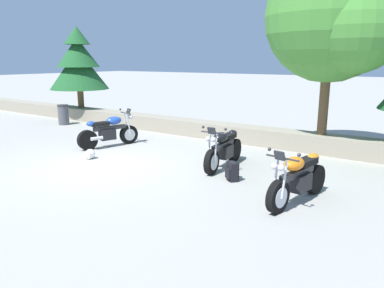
% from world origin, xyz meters
% --- Properties ---
extents(ground_plane, '(120.00, 120.00, 0.00)m').
position_xyz_m(ground_plane, '(0.00, 0.00, 0.00)').
color(ground_plane, '#A3A099').
extents(stone_wall, '(36.00, 0.80, 0.55)m').
position_xyz_m(stone_wall, '(0.00, 4.80, 0.28)').
color(stone_wall, gray).
rests_on(stone_wall, ground).
extents(motorcycle_blue_near_left, '(0.91, 2.01, 1.18)m').
position_xyz_m(motorcycle_blue_near_left, '(-1.48, 1.73, 0.49)').
color(motorcycle_blue_near_left, black).
rests_on(motorcycle_blue_near_left, ground).
extents(motorcycle_black_centre, '(0.68, 2.07, 1.18)m').
position_xyz_m(motorcycle_black_centre, '(2.71, 1.77, 0.49)').
color(motorcycle_black_centre, black).
rests_on(motorcycle_black_centre, ground).
extents(motorcycle_orange_far_right, '(0.70, 2.06, 1.18)m').
position_xyz_m(motorcycle_orange_far_right, '(5.11, 0.46, 0.49)').
color(motorcycle_orange_far_right, black).
rests_on(motorcycle_orange_far_right, ground).
extents(rider_backpack, '(0.35, 0.35, 0.47)m').
position_xyz_m(rider_backpack, '(3.43, 0.93, 0.24)').
color(rider_backpack, black).
rests_on(rider_backpack, ground).
extents(rider_helmet, '(0.28, 0.28, 0.28)m').
position_xyz_m(rider_helmet, '(-0.82, 0.35, 0.14)').
color(rider_helmet, silver).
rests_on(rider_helmet, ground).
extents(pine_tree_far_left, '(2.66, 2.66, 3.67)m').
position_xyz_m(pine_tree_far_left, '(-6.80, 4.93, 2.60)').
color(pine_tree_far_left, brown).
rests_on(pine_tree_far_left, stone_wall).
extents(leafy_tree_mid_left, '(3.86, 3.68, 5.21)m').
position_xyz_m(leafy_tree_mid_left, '(4.52, 4.72, 3.84)').
color(leafy_tree_mid_left, brown).
rests_on(leafy_tree_mid_left, stone_wall).
extents(trash_bin, '(0.46, 0.46, 0.86)m').
position_xyz_m(trash_bin, '(-6.19, 3.47, 0.43)').
color(trash_bin, '#4C4C51').
rests_on(trash_bin, ground).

